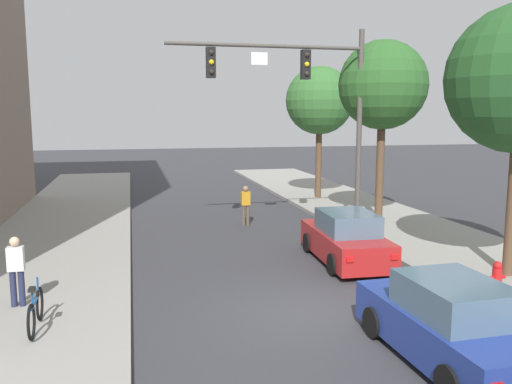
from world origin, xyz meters
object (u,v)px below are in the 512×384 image
object	(u,v)px
pedestrian_sidewalk_left_walker	(16,268)
fire_hydrant	(497,275)
traffic_signal_mast	(307,91)
pedestrian_crossing_road	(246,204)
street_tree_second	(383,86)
car_lead_red	(346,239)
bicycle_leaning	(36,311)
street_tree_third	(320,101)
car_following_blue	(449,325)

from	to	relation	value
pedestrian_sidewalk_left_walker	fire_hydrant	xyz separation A→B (m)	(11.56, -1.47, -0.56)
traffic_signal_mast	pedestrian_sidewalk_left_walker	world-z (taller)	traffic_signal_mast
pedestrian_crossing_road	street_tree_second	world-z (taller)	street_tree_second
car_lead_red	bicycle_leaning	bearing A→B (deg)	-156.08
traffic_signal_mast	street_tree_second	world-z (taller)	traffic_signal_mast
traffic_signal_mast	street_tree_third	size ratio (longest dim) A/B	1.09
fire_hydrant	car_following_blue	bearing A→B (deg)	-137.93
pedestrian_crossing_road	bicycle_leaning	bearing A→B (deg)	-123.73
car_lead_red	street_tree_second	size ratio (longest dim) A/B	0.59
pedestrian_sidewalk_left_walker	fire_hydrant	size ratio (longest dim) A/B	2.28
traffic_signal_mast	fire_hydrant	distance (m)	9.39
bicycle_leaning	car_following_blue	bearing A→B (deg)	-21.44
car_lead_red	bicycle_leaning	size ratio (longest dim) A/B	2.44
car_following_blue	traffic_signal_mast	bearing A→B (deg)	85.73
bicycle_leaning	street_tree_third	xyz separation A→B (m)	(11.67, 15.32, 4.68)
pedestrian_sidewalk_left_walker	street_tree_second	xyz separation A→B (m)	(12.46, 6.99, 4.59)
traffic_signal_mast	street_tree_third	world-z (taller)	traffic_signal_mast
bicycle_leaning	street_tree_third	bearing A→B (deg)	52.70
car_following_blue	pedestrian_sidewalk_left_walker	distance (m)	9.37
car_following_blue	fire_hydrant	xyz separation A→B (m)	(3.35, 3.02, -0.22)
traffic_signal_mast	car_lead_red	bearing A→B (deg)	-90.04
pedestrian_sidewalk_left_walker	street_tree_second	distance (m)	15.01
car_following_blue	pedestrian_crossing_road	xyz separation A→B (m)	(-1.07, 12.74, 0.19)
car_following_blue	pedestrian_crossing_road	size ratio (longest dim) A/B	2.61
car_following_blue	pedestrian_sidewalk_left_walker	size ratio (longest dim) A/B	2.61
car_lead_red	pedestrian_sidewalk_left_walker	bearing A→B (deg)	-166.25
street_tree_second	pedestrian_crossing_road	bearing A→B (deg)	166.67
traffic_signal_mast	pedestrian_sidewalk_left_walker	distance (m)	11.72
fire_hydrant	street_tree_second	world-z (taller)	street_tree_second
street_tree_second	street_tree_third	world-z (taller)	street_tree_second
traffic_signal_mast	street_tree_third	distance (m)	8.35
car_lead_red	pedestrian_sidewalk_left_walker	size ratio (longest dim) A/B	2.63
traffic_signal_mast	car_lead_red	size ratio (longest dim) A/B	1.74
street_tree_third	car_lead_red	bearing A→B (deg)	-105.84
car_following_blue	car_lead_red	bearing A→B (deg)	83.27
traffic_signal_mast	pedestrian_crossing_road	world-z (taller)	traffic_signal_mast
car_following_blue	fire_hydrant	world-z (taller)	car_following_blue
traffic_signal_mast	pedestrian_sidewalk_left_walker	bearing A→B (deg)	-145.75
bicycle_leaning	street_tree_second	size ratio (longest dim) A/B	0.24
car_following_blue	bicycle_leaning	xyz separation A→B (m)	(-7.59, 2.98, -0.18)
traffic_signal_mast	street_tree_second	xyz separation A→B (m)	(3.45, 0.86, 0.28)
traffic_signal_mast	street_tree_third	bearing A→B (deg)	66.79
street_tree_second	car_lead_red	bearing A→B (deg)	-125.78
street_tree_third	traffic_signal_mast	bearing A→B (deg)	-113.21
car_lead_red	fire_hydrant	world-z (taller)	car_lead_red
pedestrian_sidewalk_left_walker	street_tree_second	bearing A→B (deg)	29.30
street_tree_third	fire_hydrant	bearing A→B (deg)	-92.76
bicycle_leaning	street_tree_second	distance (m)	15.44
traffic_signal_mast	car_following_blue	world-z (taller)	traffic_signal_mast
pedestrian_sidewalk_left_walker	pedestrian_crossing_road	distance (m)	10.92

